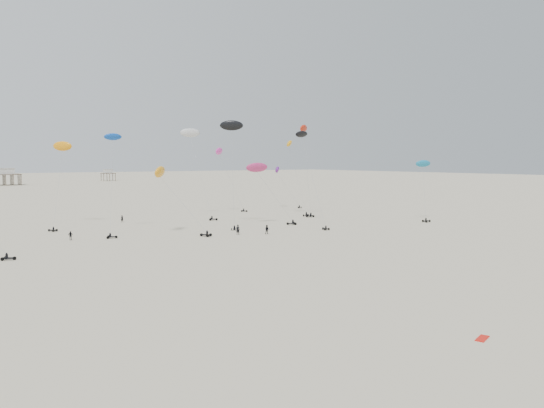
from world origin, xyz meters
TOP-DOWN VIEW (x-y plane):
  - ground_plane at (0.00, 200.00)m, footprint 900.00×900.00m
  - pavilion_main at (-10.00, 350.00)m, footprint 21.00×13.00m
  - pavilion_small at (60.00, 380.00)m, footprint 9.00×7.00m
  - rig_0 at (20.95, 143.35)m, footprint 9.22×6.48m
  - rig_1 at (23.02, 108.33)m, footprint 6.63×15.66m
  - rig_2 at (32.70, 121.67)m, footprint 4.45×5.49m
  - rig_4 at (32.18, 125.71)m, footprint 4.47×9.43m
  - rig_6 at (50.67, 99.00)m, footprint 6.77×6.59m
  - rig_7 at (-22.69, 136.92)m, footprint 8.21×15.33m
  - rig_9 at (14.66, 113.14)m, footprint 10.15×7.20m
  - rig_10 at (-17.14, 118.66)m, footprint 7.40×13.92m
  - rig_11 at (40.84, 144.51)m, footprint 8.11×7.22m
  - rig_12 at (9.42, 137.50)m, footprint 5.34×15.78m
  - rig_13 at (-8.80, 110.58)m, footprint 9.07×12.73m
  - rig_14 at (7.72, 115.07)m, footprint 7.42×10.87m
  - spectator_0 at (1.89, 102.64)m, footprint 0.98×0.99m
  - spectator_1 at (6.82, 99.89)m, footprint 1.19×1.05m
  - spectator_2 at (-26.63, 113.10)m, footprint 1.23×0.81m
  - spectator_3 at (-10.13, 135.12)m, footprint 0.71×0.50m
  - grounded_kite_b at (-11.81, 40.01)m, footprint 1.93×1.26m

SIDE VIEW (x-z plane):
  - ground_plane at x=0.00m, z-range 0.00..0.00m
  - spectator_0 at x=1.89m, z-range -1.13..1.13m
  - spectator_1 at x=6.82m, z-range -1.05..1.05m
  - spectator_2 at x=-26.63m, z-range -0.96..0.96m
  - spectator_3 at x=-10.13m, z-range -0.95..0.95m
  - grounded_kite_b at x=-11.81m, z-range -0.04..0.04m
  - pavilion_small at x=60.00m, z-range -0.51..7.49m
  - pavilion_main at x=-10.00m, z-range -0.68..9.12m
  - rig_6 at x=50.67m, z-range 2.33..16.79m
  - rig_13 at x=-8.80m, z-range 2.44..17.09m
  - rig_11 at x=40.84m, z-range 3.36..16.31m
  - rig_9 at x=14.66m, z-range 3.05..17.49m
  - rig_10 at x=-17.14m, z-range 1.32..23.09m
  - rig_4 at x=32.18m, z-range 3.43..23.06m
  - rig_0 at x=20.95m, z-range 5.08..23.02m
  - rig_7 at x=-22.69m, z-range 4.48..24.85m
  - rig_1 at x=23.02m, z-range 3.24..26.72m
  - rig_2 at x=32.70m, z-range 4.35..27.67m
  - rig_12 at x=9.42m, z-range 5.64..29.40m
  - rig_14 at x=7.72m, z-range 7.04..30.25m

